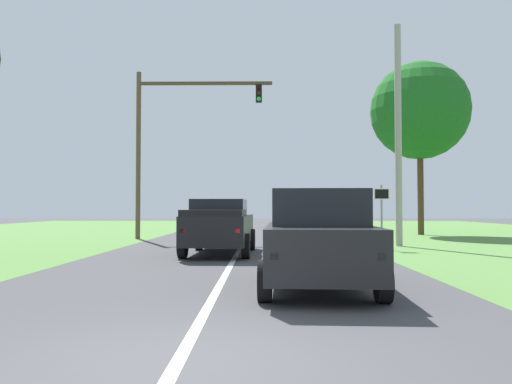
{
  "coord_description": "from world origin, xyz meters",
  "views": [
    {
      "loc": [
        0.88,
        -5.19,
        1.61
      ],
      "look_at": [
        0.62,
        16.45,
        2.29
      ],
      "focal_mm": 35.23,
      "sensor_mm": 36.0,
      "label": 1
    }
  ],
  "objects_px": {
    "keep_moving_sign": "(382,208)",
    "utility_pole_right": "(398,135)",
    "red_suv_near": "(318,237)",
    "pickup_truck_lead": "(220,226)",
    "traffic_light": "(171,130)",
    "oak_tree_right": "(420,111)"
  },
  "relations": [
    {
      "from": "traffic_light",
      "to": "oak_tree_right",
      "type": "relative_size",
      "value": 0.84
    },
    {
      "from": "oak_tree_right",
      "to": "utility_pole_right",
      "type": "height_order",
      "value": "oak_tree_right"
    },
    {
      "from": "pickup_truck_lead",
      "to": "keep_moving_sign",
      "type": "distance_m",
      "value": 6.44
    },
    {
      "from": "pickup_truck_lead",
      "to": "keep_moving_sign",
      "type": "xyz_separation_m",
      "value": [
        6.08,
        2.02,
        0.6
      ]
    },
    {
      "from": "red_suv_near",
      "to": "traffic_light",
      "type": "relative_size",
      "value": 0.53
    },
    {
      "from": "red_suv_near",
      "to": "pickup_truck_lead",
      "type": "relative_size",
      "value": 0.86
    },
    {
      "from": "oak_tree_right",
      "to": "utility_pole_right",
      "type": "relative_size",
      "value": 1.1
    },
    {
      "from": "keep_moving_sign",
      "to": "oak_tree_right",
      "type": "height_order",
      "value": "oak_tree_right"
    },
    {
      "from": "red_suv_near",
      "to": "oak_tree_right",
      "type": "bearing_deg",
      "value": 67.3
    },
    {
      "from": "traffic_light",
      "to": "utility_pole_right",
      "type": "relative_size",
      "value": 0.92
    },
    {
      "from": "red_suv_near",
      "to": "pickup_truck_lead",
      "type": "xyz_separation_m",
      "value": [
        -2.57,
        7.37,
        -0.03
      ]
    },
    {
      "from": "pickup_truck_lead",
      "to": "utility_pole_right",
      "type": "distance_m",
      "value": 8.94
    },
    {
      "from": "keep_moving_sign",
      "to": "utility_pole_right",
      "type": "xyz_separation_m",
      "value": [
        1.14,
        1.74,
        3.1
      ]
    },
    {
      "from": "keep_moving_sign",
      "to": "pickup_truck_lead",
      "type": "bearing_deg",
      "value": -161.63
    },
    {
      "from": "traffic_light",
      "to": "keep_moving_sign",
      "type": "distance_m",
      "value": 12.07
    },
    {
      "from": "red_suv_near",
      "to": "keep_moving_sign",
      "type": "relative_size",
      "value": 1.83
    },
    {
      "from": "traffic_light",
      "to": "pickup_truck_lead",
      "type": "bearing_deg",
      "value": -68.8
    },
    {
      "from": "pickup_truck_lead",
      "to": "oak_tree_right",
      "type": "bearing_deg",
      "value": 49.07
    },
    {
      "from": "oak_tree_right",
      "to": "utility_pole_right",
      "type": "xyz_separation_m",
      "value": [
        -3.7,
        -8.84,
        -2.72
      ]
    },
    {
      "from": "keep_moving_sign",
      "to": "oak_tree_right",
      "type": "relative_size",
      "value": 0.24
    },
    {
      "from": "pickup_truck_lead",
      "to": "keep_moving_sign",
      "type": "relative_size",
      "value": 2.13
    },
    {
      "from": "traffic_light",
      "to": "keep_moving_sign",
      "type": "relative_size",
      "value": 3.48
    }
  ]
}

